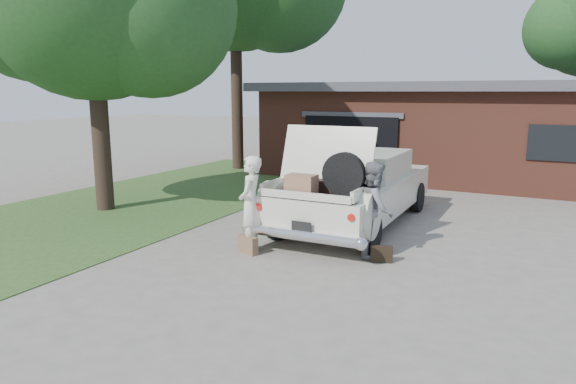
% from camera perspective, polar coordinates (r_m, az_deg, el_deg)
% --- Properties ---
extents(ground, '(90.00, 90.00, 0.00)m').
position_cam_1_polar(ground, '(9.61, -1.66, -7.06)').
color(ground, gray).
rests_on(ground, ground).
extents(grass_strip, '(6.00, 16.00, 0.02)m').
position_cam_1_polar(grass_strip, '(15.11, -14.50, -0.66)').
color(grass_strip, '#2D4C1E').
rests_on(grass_strip, ground).
extents(house, '(12.80, 7.80, 3.30)m').
position_cam_1_polar(house, '(19.81, 17.36, 6.76)').
color(house, brown).
rests_on(house, ground).
extents(sedan, '(2.31, 5.78, 2.34)m').
position_cam_1_polar(sedan, '(11.72, 7.41, 0.44)').
color(sedan, beige).
rests_on(sedan, ground).
extents(woman_left, '(0.60, 0.76, 1.83)m').
position_cam_1_polar(woman_left, '(9.69, -4.19, -1.34)').
color(woman_left, white).
rests_on(woman_left, ground).
extents(woman_right, '(0.94, 1.05, 1.77)m').
position_cam_1_polar(woman_right, '(9.54, 9.56, -1.85)').
color(woman_right, gray).
rests_on(woman_right, ground).
extents(suitcase_left, '(0.46, 0.29, 0.34)m').
position_cam_1_polar(suitcase_left, '(9.71, -4.44, -5.87)').
color(suitcase_left, '#856144').
rests_on(suitcase_left, ground).
extents(suitcase_right, '(0.40, 0.26, 0.30)m').
position_cam_1_polar(suitcase_right, '(9.35, 10.35, -6.81)').
color(suitcase_right, black).
rests_on(suitcase_right, ground).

